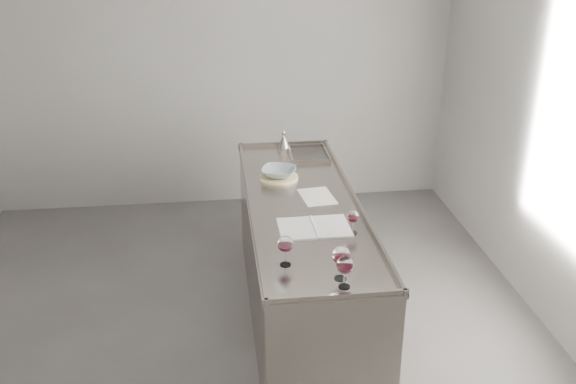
{
  "coord_description": "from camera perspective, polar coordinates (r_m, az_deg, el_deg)",
  "views": [
    {
      "loc": [
        -0.09,
        -3.65,
        2.79
      ],
      "look_at": [
        0.4,
        0.32,
        1.02
      ],
      "focal_mm": 40.0,
      "sensor_mm": 36.0,
      "label": 1
    }
  ],
  "objects": [
    {
      "name": "notebook",
      "position": [
        4.06,
        2.34,
        -3.18
      ],
      "size": [
        0.45,
        0.32,
        0.02
      ],
      "rotation": [
        0.0,
        0.0,
        0.01
      ],
      "color": "silver",
      "rests_on": "counter"
    },
    {
      "name": "wine_funnel",
      "position": [
        5.37,
        -0.38,
        4.35
      ],
      "size": [
        0.13,
        0.13,
        0.19
      ],
      "rotation": [
        0.0,
        0.0,
        -0.23
      ],
      "color": "#A0968E",
      "rests_on": "counter"
    },
    {
      "name": "wine_glass_small",
      "position": [
        3.97,
        5.79,
        -2.26
      ],
      "size": [
        0.08,
        0.08,
        0.16
      ],
      "rotation": [
        0.0,
        0.0,
        0.35
      ],
      "color": "white",
      "rests_on": "counter"
    },
    {
      "name": "room_shell",
      "position": [
        3.91,
        -5.21,
        2.91
      ],
      "size": [
        4.54,
        5.04,
        2.84
      ],
      "color": "#4C4947",
      "rests_on": "ground"
    },
    {
      "name": "trivet",
      "position": [
        4.8,
        -0.81,
        1.32
      ],
      "size": [
        0.33,
        0.33,
        0.02
      ],
      "primitive_type": "cylinder",
      "rotation": [
        0.0,
        0.0,
        -0.16
      ],
      "color": "beige",
      "rests_on": "counter"
    },
    {
      "name": "wine_glass_left",
      "position": [
        3.6,
        -0.23,
        -4.73
      ],
      "size": [
        0.09,
        0.09,
        0.18
      ],
      "rotation": [
        0.0,
        0.0,
        0.23
      ],
      "color": "white",
      "rests_on": "counter"
    },
    {
      "name": "ceramic_bowl",
      "position": [
        4.79,
        -0.81,
        1.78
      ],
      "size": [
        0.32,
        0.32,
        0.06
      ],
      "primitive_type": "imported",
      "rotation": [
        0.0,
        0.0,
        -0.33
      ],
      "color": "#89989F",
      "rests_on": "trivet"
    },
    {
      "name": "wine_glass_right",
      "position": [
        3.48,
        4.77,
        -5.72
      ],
      "size": [
        0.1,
        0.1,
        0.2
      ],
      "rotation": [
        0.0,
        0.0,
        0.03
      ],
      "color": "white",
      "rests_on": "counter"
    },
    {
      "name": "counter",
      "position": [
        4.62,
        1.32,
        -6.28
      ],
      "size": [
        0.77,
        2.42,
        0.97
      ],
      "color": "gray",
      "rests_on": "ground"
    },
    {
      "name": "wine_glass_middle",
      "position": [
        3.41,
        5.09,
        -6.58
      ],
      "size": [
        0.09,
        0.09,
        0.18
      ],
      "rotation": [
        0.0,
        0.0,
        -0.19
      ],
      "color": "white",
      "rests_on": "counter"
    },
    {
      "name": "loose_paper_top",
      "position": [
        4.5,
        2.62,
        -0.39
      ],
      "size": [
        0.25,
        0.33,
        0.0
      ],
      "primitive_type": "cube",
      "rotation": [
        0.0,
        0.0,
        0.12
      ],
      "color": "silver",
      "rests_on": "counter"
    }
  ]
}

